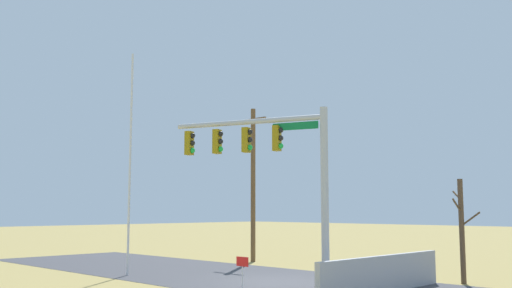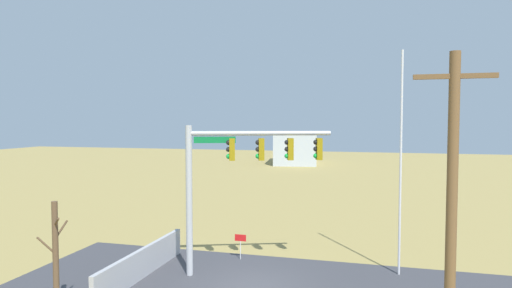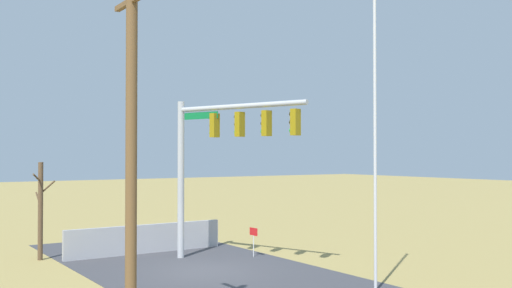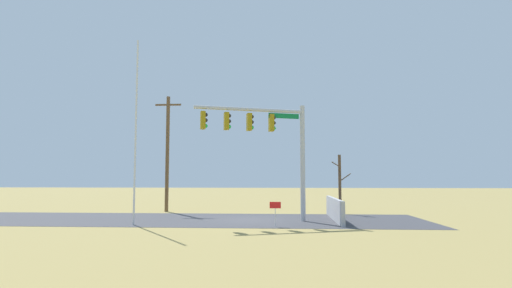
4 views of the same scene
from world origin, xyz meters
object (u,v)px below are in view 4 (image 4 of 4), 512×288
object	(u,v)px
bare_tree	(340,183)
open_sign	(275,208)
utility_pole	(167,151)
flagpole	(136,131)
signal_mast	(269,137)

from	to	relation	value
bare_tree	open_sign	size ratio (longest dim) A/B	3.28
bare_tree	utility_pole	bearing A→B (deg)	175.50
utility_pole	bare_tree	distance (m)	12.53
open_sign	flagpole	bearing A→B (deg)	178.26
bare_tree	open_sign	xyz separation A→B (m)	(-4.23, -7.66, -1.15)
open_sign	signal_mast	bearing A→B (deg)	101.57
flagpole	bare_tree	distance (m)	14.02
flagpole	utility_pole	world-z (taller)	flagpole
flagpole	bare_tree	world-z (taller)	flagpole
flagpole	utility_pole	bearing A→B (deg)	95.00
signal_mast	open_sign	xyz separation A→B (m)	(0.40, -1.97, -3.80)
flagpole	utility_pole	xyz separation A→B (m)	(-0.74, 8.41, -0.51)
utility_pole	open_sign	xyz separation A→B (m)	(8.05, -8.63, -3.45)
signal_mast	flagpole	size ratio (longest dim) A/B	0.67
signal_mast	bare_tree	size ratio (longest dim) A/B	1.63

